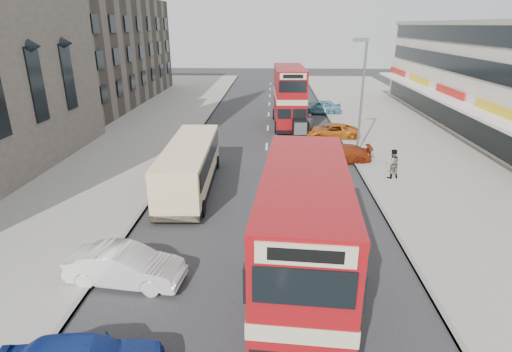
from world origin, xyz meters
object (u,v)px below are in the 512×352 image
(bus_second, at_px, (289,96))
(car_left_front, at_px, (126,266))
(street_lamp, at_px, (361,89))
(pedestrian_near, at_px, (392,163))
(coach, at_px, (190,165))
(bus_main, at_px, (303,250))
(car_right_c, at_px, (320,107))
(car_right_a, at_px, (340,154))
(car_right_b, at_px, (331,131))
(cyclist, at_px, (309,130))

(bus_second, bearing_deg, car_left_front, 73.04)
(street_lamp, distance_m, pedestrian_near, 6.30)
(coach, relative_size, pedestrian_near, 5.18)
(bus_main, xyz_separation_m, car_right_c, (4.01, 32.25, -1.84))
(bus_second, xyz_separation_m, car_right_a, (3.23, -10.71, -2.13))
(bus_second, height_order, car_right_b, bus_second)
(bus_main, relative_size, car_right_b, 2.02)
(street_lamp, relative_size, car_right_b, 1.82)
(coach, distance_m, car_right_a, 10.81)
(street_lamp, height_order, bus_second, street_lamp)
(street_lamp, xyz_separation_m, bus_second, (-4.60, 9.14, -2.05))
(car_right_c, relative_size, pedestrian_near, 2.39)
(car_right_c, bearing_deg, bus_main, -2.82)
(bus_main, bearing_deg, car_right_c, -92.89)
(bus_main, height_order, car_right_a, bus_main)
(coach, height_order, car_right_c, coach)
(bus_main, bearing_deg, cyclist, -91.15)
(street_lamp, bearing_deg, car_right_c, 94.31)
(car_right_a, bearing_deg, car_right_b, 179.37)
(street_lamp, distance_m, coach, 13.19)
(bus_second, bearing_deg, cyclist, 106.89)
(coach, height_order, car_left_front, coach)
(street_lamp, distance_m, car_right_c, 15.10)
(cyclist, bearing_deg, coach, -116.59)
(car_left_front, bearing_deg, car_right_a, -27.87)
(car_right_b, relative_size, car_right_c, 1.02)
(bus_second, height_order, car_right_a, bus_second)
(bus_second, bearing_deg, car_right_a, 104.89)
(car_right_a, distance_m, pedestrian_near, 4.26)
(coach, xyz_separation_m, car_left_front, (-0.62, -9.12, -0.77))
(bus_second, distance_m, cyclist, 5.31)
(car_right_b, distance_m, pedestrian_near, 9.81)
(car_right_b, bearing_deg, car_left_front, -29.31)
(car_right_a, bearing_deg, car_left_front, -33.66)
(street_lamp, height_order, coach, street_lamp)
(bus_main, bearing_deg, pedestrian_near, -111.99)
(coach, bearing_deg, cyclist, 53.93)
(car_left_front, bearing_deg, cyclist, -15.32)
(bus_main, distance_m, car_right_a, 16.71)
(car_right_c, bearing_deg, car_right_b, 3.70)
(bus_second, relative_size, car_right_b, 2.11)
(street_lamp, bearing_deg, bus_main, -106.06)
(car_right_b, xyz_separation_m, pedestrian_near, (2.38, -9.50, 0.45))
(coach, bearing_deg, pedestrian_near, 7.34)
(car_left_front, relative_size, car_right_b, 0.95)
(pedestrian_near, bearing_deg, car_right_c, -98.57)
(bus_main, xyz_separation_m, cyclist, (2.08, 22.23, -1.89))
(coach, height_order, car_right_a, coach)
(bus_main, bearing_deg, car_right_b, -95.75)
(bus_second, relative_size, pedestrian_near, 5.16)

